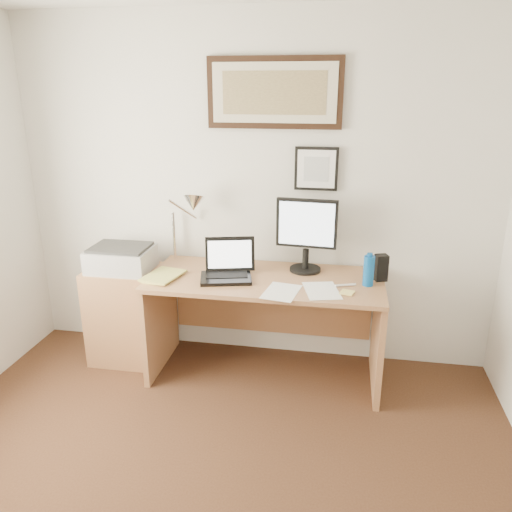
% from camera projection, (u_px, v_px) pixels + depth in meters
% --- Properties ---
extents(wall_back, '(3.50, 0.02, 2.50)m').
position_uv_depth(wall_back, '(253.00, 194.00, 3.62)').
color(wall_back, silver).
rests_on(wall_back, ground).
extents(side_cabinet, '(0.50, 0.40, 0.73)m').
position_uv_depth(side_cabinet, '(126.00, 314.00, 3.75)').
color(side_cabinet, '#97643F').
rests_on(side_cabinet, floor).
extents(water_bottle, '(0.07, 0.07, 0.20)m').
position_uv_depth(water_bottle, '(369.00, 271.00, 3.25)').
color(water_bottle, '#0C4F9D').
rests_on(water_bottle, desk).
extents(bottle_cap, '(0.04, 0.04, 0.02)m').
position_uv_depth(bottle_cap, '(370.00, 255.00, 3.22)').
color(bottle_cap, '#0C4F9D').
rests_on(bottle_cap, water_bottle).
extents(speaker, '(0.10, 0.09, 0.18)m').
position_uv_depth(speaker, '(381.00, 268.00, 3.34)').
color(speaker, black).
rests_on(speaker, desk).
extents(paper_sheet_a, '(0.25, 0.32, 0.00)m').
position_uv_depth(paper_sheet_a, '(281.00, 292.00, 3.18)').
color(paper_sheet_a, white).
rests_on(paper_sheet_a, desk).
extents(paper_sheet_b, '(0.28, 0.34, 0.00)m').
position_uv_depth(paper_sheet_b, '(322.00, 291.00, 3.19)').
color(paper_sheet_b, white).
rests_on(paper_sheet_b, desk).
extents(sticky_pad, '(0.10, 0.10, 0.01)m').
position_uv_depth(sticky_pad, '(347.00, 292.00, 3.15)').
color(sticky_pad, '#F0DB72').
rests_on(sticky_pad, desk).
extents(marker_pen, '(0.14, 0.06, 0.02)m').
position_uv_depth(marker_pen, '(345.00, 285.00, 3.26)').
color(marker_pen, silver).
rests_on(marker_pen, desk).
extents(book, '(0.27, 0.33, 0.02)m').
position_uv_depth(book, '(150.00, 274.00, 3.45)').
color(book, '#C4C05C').
rests_on(book, desk).
extents(desk, '(1.60, 0.70, 0.75)m').
position_uv_depth(desk, '(267.00, 304.00, 3.56)').
color(desk, '#97643F').
rests_on(desk, floor).
extents(laptop, '(0.39, 0.37, 0.26)m').
position_uv_depth(laptop, '(227.00, 269.00, 3.40)').
color(laptop, black).
rests_on(laptop, desk).
extents(lcd_monitor, '(0.42, 0.22, 0.52)m').
position_uv_depth(lcd_monitor, '(306.00, 232.00, 3.44)').
color(lcd_monitor, black).
rests_on(lcd_monitor, desk).
extents(printer, '(0.44, 0.34, 0.18)m').
position_uv_depth(printer, '(121.00, 258.00, 3.59)').
color(printer, '#A8A8AB').
rests_on(printer, side_cabinet).
extents(desk_lamp, '(0.29, 0.27, 0.53)m').
position_uv_depth(desk_lamp, '(192.00, 206.00, 3.53)').
color(desk_lamp, white).
rests_on(desk_lamp, desk).
extents(picture_large, '(0.92, 0.04, 0.47)m').
position_uv_depth(picture_large, '(274.00, 93.00, 3.34)').
color(picture_large, black).
rests_on(picture_large, wall_back).
extents(picture_small, '(0.30, 0.03, 0.30)m').
position_uv_depth(picture_small, '(316.00, 169.00, 3.45)').
color(picture_small, black).
rests_on(picture_small, wall_back).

